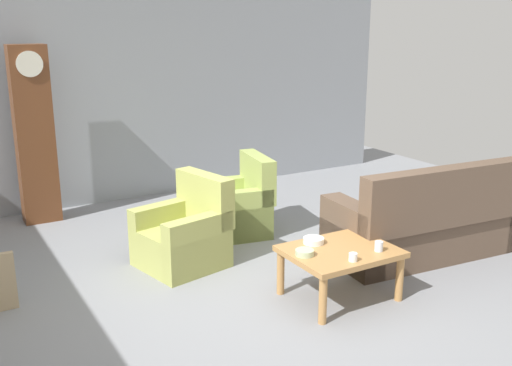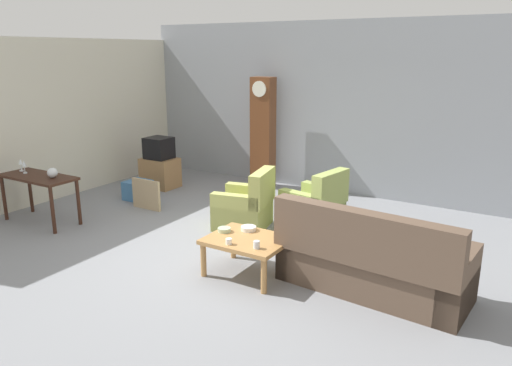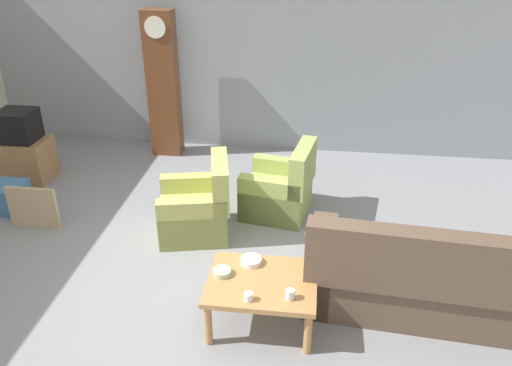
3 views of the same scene
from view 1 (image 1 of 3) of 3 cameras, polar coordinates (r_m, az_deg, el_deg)
The scene contains 11 objects.
ground_plane at distance 5.63m, azimuth 0.35°, elevation -10.36°, with size 10.40×10.40×0.00m, color gray.
garage_door_wall at distance 8.41m, azimuth -12.34°, elevation 9.27°, with size 8.40×0.16×3.20m, color gray.
couch_floral at distance 6.58m, azimuth 16.18°, elevation -3.78°, with size 2.16×1.05×1.04m.
armchair_olive_near at distance 6.14m, azimuth -6.86°, elevation -5.11°, with size 0.93×0.91×0.92m.
armchair_olive_far at distance 7.00m, azimuth -1.93°, elevation -2.42°, with size 0.91×0.88×0.92m.
coffee_table_wood at distance 5.42m, azimuth 8.07°, elevation -6.93°, with size 0.96×0.76×0.47m.
grandfather_clock at distance 7.73m, azimuth -20.47°, elevation 4.32°, with size 0.44×0.30×2.17m.
cup_white_porcelain at distance 5.13m, azimuth 9.28°, elevation -7.02°, with size 0.07×0.07×0.07m, color white.
cup_blue_rimmed at distance 5.38m, azimuth 11.69°, elevation -5.96°, with size 0.07×0.07×0.09m, color silver.
bowl_white_stacked at distance 5.48m, azimuth 5.54°, elevation -5.51°, with size 0.19×0.19×0.05m, color white.
bowl_shallow_green at distance 5.21m, azimuth 4.68°, elevation -6.66°, with size 0.16×0.16×0.05m, color #B2C69E.
Camera 1 is at (-2.58, -4.37, 2.44)m, focal length 41.73 mm.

